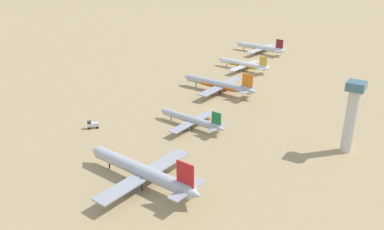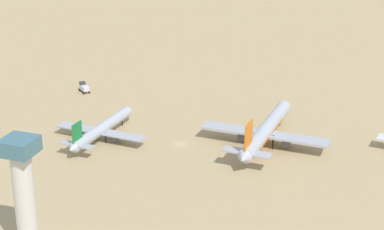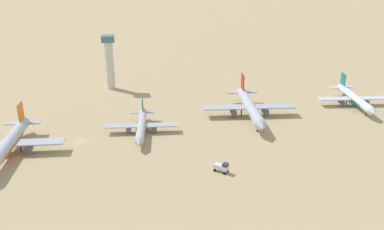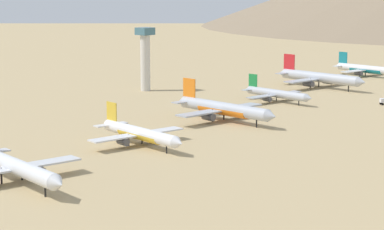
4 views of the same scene
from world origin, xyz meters
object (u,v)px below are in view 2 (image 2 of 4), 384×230
(service_truck, at_px, (84,87))
(control_tower, at_px, (24,195))
(parked_jet_2, at_px, (266,130))
(parked_jet_3, at_px, (102,129))

(service_truck, relative_size, control_tower, 0.18)
(service_truck, bearing_deg, parked_jet_2, -107.87)
(parked_jet_3, relative_size, control_tower, 1.27)
(parked_jet_2, xyz_separation_m, parked_jet_3, (-14.03, 51.78, -1.13))
(parked_jet_2, relative_size, service_truck, 9.34)
(parked_jet_2, relative_size, parked_jet_3, 1.31)
(parked_jet_3, relative_size, service_truck, 7.13)
(parked_jet_2, height_order, parked_jet_3, parked_jet_2)
(parked_jet_2, height_order, control_tower, control_tower)
(parked_jet_2, height_order, service_truck, parked_jet_2)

